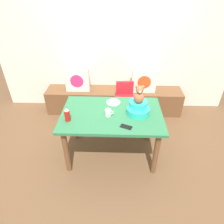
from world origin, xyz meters
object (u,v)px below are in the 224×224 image
(infant_seat_teal, at_px, (138,109))
(teddy_bear, at_px, (139,95))
(cell_phone, at_px, (126,127))
(ketchup_bottle, at_px, (67,115))
(dining_table, at_px, (112,119))
(dinner_plate_near, at_px, (113,102))
(pillow_floral_right, at_px, (144,80))
(highchair, at_px, (125,99))
(pillow_floral_left, at_px, (77,80))
(coffee_mug, at_px, (108,113))

(infant_seat_teal, bearing_deg, teddy_bear, -90.00)
(cell_phone, bearing_deg, ketchup_bottle, 104.41)
(dining_table, bearing_deg, dinner_plate_near, 87.15)
(pillow_floral_right, height_order, cell_phone, pillow_floral_right)
(highchair, height_order, teddy_bear, teddy_bear)
(pillow_floral_left, height_order, dinner_plate_near, pillow_floral_left)
(infant_seat_teal, xyz_separation_m, coffee_mug, (-0.39, -0.08, -0.02))
(dinner_plate_near, bearing_deg, cell_phone, -72.95)
(pillow_floral_right, relative_size, infant_seat_teal, 1.33)
(pillow_floral_left, distance_m, infant_seat_teal, 1.55)
(pillow_floral_left, xyz_separation_m, ketchup_bottle, (0.13, -1.35, 0.15))
(pillow_floral_left, relative_size, dinner_plate_near, 2.20)
(pillow_floral_left, relative_size, ketchup_bottle, 2.38)
(highchair, relative_size, coffee_mug, 6.58)
(cell_phone, bearing_deg, pillow_floral_right, 8.83)
(infant_seat_teal, bearing_deg, ketchup_bottle, -167.59)
(teddy_bear, bearing_deg, cell_phone, -117.85)
(teddy_bear, distance_m, coffee_mug, 0.46)
(pillow_floral_left, xyz_separation_m, cell_phone, (0.86, -1.46, 0.06))
(pillow_floral_right, distance_m, dinner_plate_near, 1.05)
(highchair, xyz_separation_m, dinner_plate_near, (-0.19, -0.48, 0.22))
(pillow_floral_left, distance_m, coffee_mug, 1.38)
(infant_seat_teal, height_order, teddy_bear, teddy_bear)
(pillow_floral_left, relative_size, pillow_floral_right, 1.00)
(dinner_plate_near, bearing_deg, pillow_floral_left, 127.67)
(teddy_bear, relative_size, cell_phone, 1.74)
(pillow_floral_right, distance_m, coffee_mug, 1.37)
(infant_seat_teal, bearing_deg, pillow_floral_left, 131.77)
(pillow_floral_right, height_order, ketchup_bottle, ketchup_bottle)
(teddy_bear, height_order, cell_phone, teddy_bear)
(dining_table, relative_size, infant_seat_teal, 4.10)
(coffee_mug, bearing_deg, pillow_floral_left, 117.39)
(teddy_bear, distance_m, cell_phone, 0.44)
(teddy_bear, bearing_deg, pillow_floral_left, 131.75)
(pillow_floral_right, xyz_separation_m, dining_table, (-0.55, -1.17, -0.04))
(cell_phone, bearing_deg, infant_seat_teal, -4.89)
(highchair, xyz_separation_m, infant_seat_teal, (0.15, -0.73, 0.29))
(dining_table, bearing_deg, cell_phone, -57.63)
(coffee_mug, bearing_deg, pillow_floral_right, 64.09)
(teddy_bear, distance_m, dinner_plate_near, 0.50)
(pillow_floral_right, relative_size, ketchup_bottle, 2.38)
(pillow_floral_left, xyz_separation_m, dinner_plate_near, (0.69, -0.90, 0.07))
(pillow_floral_right, xyz_separation_m, cell_phone, (-0.37, -1.46, 0.06))
(dining_table, bearing_deg, teddy_bear, 2.47)
(infant_seat_teal, xyz_separation_m, ketchup_bottle, (-0.90, -0.20, 0.02))
(pillow_floral_left, xyz_separation_m, pillow_floral_right, (1.23, 0.00, 0.00))
(ketchup_bottle, height_order, dinner_plate_near, ketchup_bottle)
(ketchup_bottle, height_order, coffee_mug, ketchup_bottle)
(teddy_bear, xyz_separation_m, coffee_mug, (-0.39, -0.08, -0.23))
(pillow_floral_right, bearing_deg, cell_phone, -104.09)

